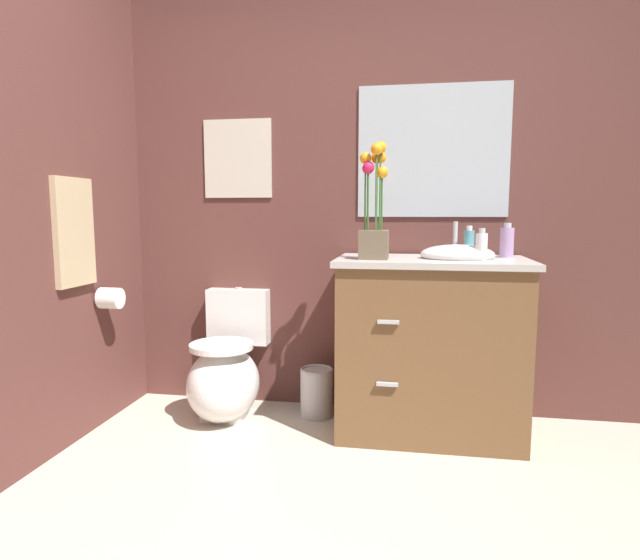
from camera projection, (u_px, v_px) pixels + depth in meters
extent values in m
cube|color=brown|center=(415.00, 189.00, 2.93)|extent=(4.43, 0.05, 2.50)
ellipsoid|color=white|center=(224.00, 384.00, 2.89)|extent=(0.38, 0.48, 0.40)
cube|color=white|center=(227.00, 400.00, 2.95)|extent=(0.22, 0.26, 0.18)
cube|color=white|center=(239.00, 316.00, 3.13)|extent=(0.36, 0.13, 0.32)
cylinder|color=white|center=(221.00, 346.00, 2.84)|extent=(0.34, 0.34, 0.03)
cylinder|color=#B7B7BC|center=(239.00, 289.00, 3.11)|extent=(0.04, 0.04, 0.02)
cube|color=brown|center=(430.00, 350.00, 2.70)|extent=(0.90, 0.52, 0.87)
cube|color=#BCB7B2|center=(432.00, 261.00, 2.64)|extent=(0.94, 0.56, 0.03)
ellipsoid|color=white|center=(457.00, 255.00, 2.62)|extent=(0.36, 0.26, 0.10)
cylinder|color=#B7B7BC|center=(455.00, 239.00, 2.76)|extent=(0.02, 0.02, 0.18)
cube|color=#B7B7BC|center=(388.00, 322.00, 2.44)|extent=(0.10, 0.02, 0.02)
cube|color=#B7B7BC|center=(387.00, 384.00, 2.48)|extent=(0.10, 0.02, 0.02)
cube|color=brown|center=(374.00, 245.00, 2.60)|extent=(0.14, 0.14, 0.14)
cylinder|color=#386B2D|center=(382.00, 202.00, 2.55)|extent=(0.01, 0.01, 0.28)
sphere|color=orange|center=(382.00, 172.00, 2.54)|extent=(0.06, 0.06, 0.06)
cylinder|color=#386B2D|center=(380.00, 194.00, 2.59)|extent=(0.01, 0.01, 0.35)
sphere|color=orange|center=(381.00, 158.00, 2.56)|extent=(0.06, 0.06, 0.06)
cylinder|color=#386B2D|center=(377.00, 194.00, 2.61)|extent=(0.01, 0.01, 0.35)
sphere|color=orange|center=(377.00, 158.00, 2.59)|extent=(0.06, 0.06, 0.06)
cylinder|color=#386B2D|center=(368.00, 199.00, 2.60)|extent=(0.01, 0.01, 0.30)
sphere|color=#E01E51|center=(368.00, 168.00, 2.58)|extent=(0.06, 0.06, 0.06)
cylinder|color=#386B2D|center=(365.00, 195.00, 2.57)|extent=(0.01, 0.01, 0.34)
sphere|color=orange|center=(366.00, 158.00, 2.54)|extent=(0.06, 0.06, 0.06)
cylinder|color=#386B2D|center=(368.00, 199.00, 2.55)|extent=(0.01, 0.01, 0.30)
sphere|color=#E01E51|center=(368.00, 167.00, 2.53)|extent=(0.06, 0.06, 0.06)
cylinder|color=#386B2D|center=(376.00, 190.00, 2.52)|extent=(0.01, 0.01, 0.38)
sphere|color=orange|center=(377.00, 149.00, 2.50)|extent=(0.06, 0.06, 0.06)
cylinder|color=#386B2D|center=(380.00, 189.00, 2.54)|extent=(0.01, 0.01, 0.39)
sphere|color=orange|center=(381.00, 147.00, 2.51)|extent=(0.06, 0.06, 0.06)
cylinder|color=teal|center=(469.00, 244.00, 2.71)|extent=(0.05, 0.05, 0.13)
cylinder|color=silver|center=(469.00, 228.00, 2.70)|extent=(0.03, 0.03, 0.02)
cylinder|color=white|center=(481.00, 247.00, 2.53)|extent=(0.05, 0.05, 0.13)
cylinder|color=#B7B7BC|center=(482.00, 231.00, 2.52)|extent=(0.03, 0.03, 0.02)
cylinder|color=#B28CBF|center=(507.00, 243.00, 2.69)|extent=(0.07, 0.07, 0.15)
cylinder|color=#B7B7BC|center=(508.00, 225.00, 2.68)|extent=(0.04, 0.04, 0.02)
cylinder|color=#B7B7BC|center=(317.00, 393.00, 2.95)|extent=(0.18, 0.18, 0.26)
torus|color=#B7B7BC|center=(317.00, 369.00, 2.93)|extent=(0.18, 0.18, 0.01)
cube|color=beige|center=(238.00, 159.00, 3.04)|extent=(0.40, 0.01, 0.44)
cube|color=#B2BCC6|center=(433.00, 151.00, 2.86)|extent=(0.80, 0.01, 0.70)
cube|color=tan|center=(74.00, 232.00, 2.55)|extent=(0.03, 0.28, 0.52)
cylinder|color=white|center=(110.00, 298.00, 2.78)|extent=(0.11, 0.11, 0.11)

